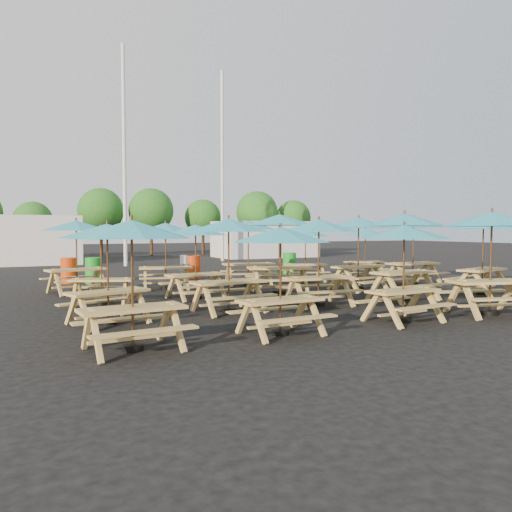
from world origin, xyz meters
name	(u,v)px	position (x,y,z in m)	size (l,w,h in m)	color
ground	(277,293)	(0.00, 0.00, 0.00)	(120.00, 120.00, 0.00)	black
picnic_unit_0	(132,236)	(-5.59, -5.57, 1.88)	(2.18, 2.18, 2.17)	tan
picnic_unit_1	(107,236)	(-5.58, -3.01, 1.85)	(2.47, 2.47, 2.13)	tan
picnic_unit_2	(101,237)	(-5.30, -0.15, 1.80)	(2.43, 2.43, 2.08)	tan
picnic_unit_3	(76,230)	(-5.63, 2.73, 2.00)	(2.60, 2.60, 2.30)	tan
picnic_unit_4	(281,241)	(-2.82, -5.52, 1.79)	(2.00, 2.00, 2.06)	tan
picnic_unit_5	(229,230)	(-2.70, -2.67, 1.98)	(2.30, 2.30, 2.28)	tan
picnic_unit_6	(196,234)	(-2.65, -0.04, 1.87)	(2.29, 2.29, 2.15)	tan
picnic_unit_7	(165,231)	(-2.84, 2.55, 1.94)	(2.43, 2.43, 2.24)	tan
picnic_unit_8	(404,237)	(0.19, -5.49, 1.83)	(2.11, 2.11, 2.11)	tan
picnic_unit_9	(319,230)	(-0.20, -2.74, 1.97)	(2.20, 2.20, 2.28)	tan
picnic_unit_10	(279,224)	(0.06, -0.07, 2.16)	(2.85, 2.85, 2.49)	tan
picnic_unit_11	(248,229)	(0.19, 2.55, 2.03)	(2.58, 2.58, 2.35)	tan
picnic_unit_12	(492,225)	(2.66, -5.64, 2.11)	(2.66, 2.66, 2.43)	tan
picnic_unit_13	(404,225)	(2.51, -2.91, 2.13)	(2.52, 2.52, 2.46)	tan
picnic_unit_14	(359,227)	(2.88, -0.33, 2.09)	(2.66, 2.66, 2.41)	tan
picnic_unit_15	(305,236)	(2.65, 2.67, 1.77)	(2.28, 2.28, 2.04)	tan
picnic_unit_17	(483,228)	(5.61, -2.93, 2.05)	(2.65, 2.65, 2.37)	tan
picnic_unit_18	(414,226)	(5.46, -0.09, 2.12)	(2.25, 2.25, 2.45)	tan
picnic_unit_19	(365,235)	(5.59, 2.81, 1.79)	(2.20, 2.20, 2.07)	tan
waste_bin_0	(69,271)	(-5.61, 5.89, 0.48)	(0.59, 0.59, 0.96)	red
waste_bin_1	(93,270)	(-4.79, 5.52, 0.48)	(0.59, 0.59, 0.96)	#1A9323
waste_bin_2	(193,267)	(-0.90, 5.55, 0.48)	(0.59, 0.59, 0.96)	red
waste_bin_3	(187,267)	(-1.09, 5.71, 0.48)	(0.59, 0.59, 0.96)	gray
waste_bin_4	(289,263)	(3.77, 5.92, 0.48)	(0.59, 0.59, 0.96)	#1A9323
mast_0	(124,156)	(-2.00, 14.00, 6.00)	(0.20, 0.20, 12.00)	silver
mast_1	(222,167)	(4.50, 16.00, 6.00)	(0.20, 0.20, 12.00)	silver
event_tent_0	(5,240)	(-8.00, 18.00, 1.40)	(8.00, 4.00, 2.80)	silver
event_tent_1	(265,239)	(9.00, 19.00, 1.30)	(7.00, 4.00, 2.60)	silver
tree_2	(33,221)	(-6.39, 23.65, 2.62)	(2.59, 2.59, 3.93)	#382314
tree_3	(101,211)	(-1.75, 24.72, 3.41)	(3.36, 3.36, 5.09)	#382314
tree_4	(151,211)	(1.90, 24.26, 3.46)	(3.41, 3.41, 5.17)	#382314
tree_5	(203,218)	(6.22, 24.67, 2.97)	(2.94, 2.94, 4.45)	#382314
tree_6	(257,212)	(10.23, 22.90, 3.43)	(3.38, 3.38, 5.13)	#382314
tree_7	(293,218)	(13.63, 22.92, 2.99)	(2.95, 2.95, 4.48)	#382314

